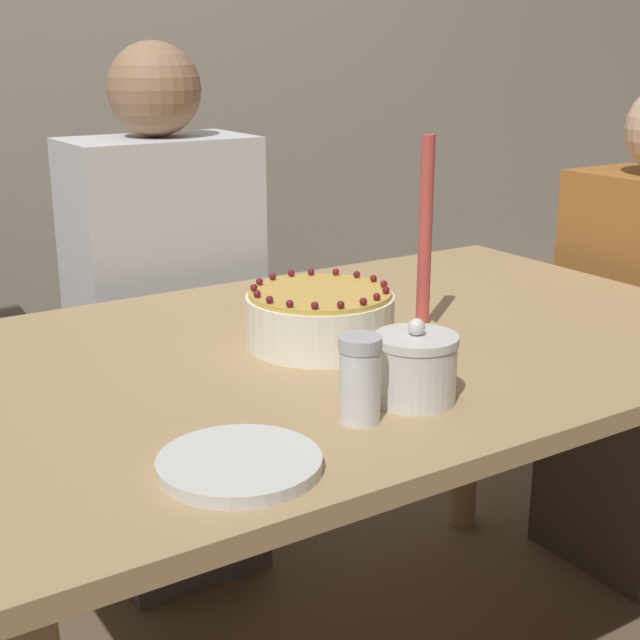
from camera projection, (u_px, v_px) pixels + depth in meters
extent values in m
cube|color=#ADA393|center=(60.00, 11.00, 2.45)|extent=(8.00, 0.05, 2.60)
cube|color=tan|center=(345.00, 350.00, 1.49)|extent=(1.42, 0.91, 0.03)
cylinder|color=tan|center=(468.00, 399.00, 2.25)|extent=(0.07, 0.07, 0.70)
cylinder|color=white|center=(320.00, 320.00, 1.46)|extent=(0.24, 0.24, 0.08)
cylinder|color=gold|center=(320.00, 293.00, 1.45)|extent=(0.23, 0.23, 0.01)
sphere|color=maroon|center=(373.00, 278.00, 1.50)|extent=(0.01, 0.01, 0.01)
sphere|color=maroon|center=(357.00, 274.00, 1.53)|extent=(0.01, 0.01, 0.01)
sphere|color=maroon|center=(336.00, 272.00, 1.55)|extent=(0.01, 0.01, 0.01)
sphere|color=maroon|center=(313.00, 272.00, 1.55)|extent=(0.01, 0.01, 0.01)
sphere|color=maroon|center=(291.00, 273.00, 1.54)|extent=(0.01, 0.01, 0.01)
sphere|color=maroon|center=(273.00, 277.00, 1.52)|extent=(0.01, 0.01, 0.01)
sphere|color=maroon|center=(259.00, 282.00, 1.48)|extent=(0.01, 0.01, 0.01)
sphere|color=maroon|center=(254.00, 288.00, 1.45)|extent=(0.01, 0.01, 0.01)
sphere|color=maroon|center=(257.00, 294.00, 1.41)|extent=(0.01, 0.01, 0.01)
sphere|color=maroon|center=(270.00, 300.00, 1.38)|extent=(0.01, 0.01, 0.01)
sphere|color=maroon|center=(290.00, 304.00, 1.35)|extent=(0.01, 0.01, 0.01)
sphere|color=maroon|center=(315.00, 306.00, 1.35)|extent=(0.01, 0.01, 0.01)
sphere|color=maroon|center=(341.00, 305.00, 1.35)|extent=(0.01, 0.01, 0.01)
sphere|color=maroon|center=(363.00, 301.00, 1.37)|extent=(0.01, 0.01, 0.01)
sphere|color=maroon|center=(379.00, 296.00, 1.40)|extent=(0.01, 0.01, 0.01)
sphere|color=maroon|center=(386.00, 290.00, 1.43)|extent=(0.01, 0.01, 0.01)
sphere|color=maroon|center=(384.00, 284.00, 1.47)|extent=(0.01, 0.01, 0.01)
cylinder|color=silver|center=(415.00, 372.00, 1.23)|extent=(0.11, 0.11, 0.08)
cylinder|color=silver|center=(416.00, 339.00, 1.21)|extent=(0.12, 0.12, 0.01)
sphere|color=silver|center=(417.00, 327.00, 1.21)|extent=(0.02, 0.02, 0.02)
cylinder|color=white|center=(360.00, 386.00, 1.16)|extent=(0.05, 0.05, 0.10)
cylinder|color=silver|center=(360.00, 343.00, 1.14)|extent=(0.06, 0.06, 0.02)
cylinder|color=silver|center=(239.00, 467.00, 1.03)|extent=(0.19, 0.19, 0.01)
cylinder|color=silver|center=(239.00, 461.00, 1.03)|extent=(0.19, 0.19, 0.01)
cylinder|color=tan|center=(422.00, 328.00, 1.53)|extent=(0.05, 0.05, 0.02)
cylinder|color=#CC4C47|center=(425.00, 232.00, 1.48)|extent=(0.02, 0.02, 0.32)
cube|color=#595960|center=(174.00, 473.00, 2.14)|extent=(0.34, 0.34, 0.45)
cube|color=silver|center=(163.00, 266.00, 1.99)|extent=(0.40, 0.24, 0.57)
sphere|color=#9E7556|center=(154.00, 89.00, 1.88)|extent=(0.20, 0.20, 0.20)
cube|color=#473D33|center=(635.00, 467.00, 2.17)|extent=(0.34, 0.34, 0.45)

